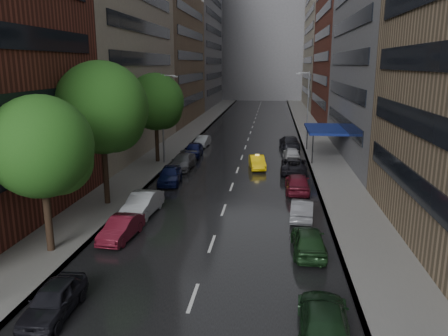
# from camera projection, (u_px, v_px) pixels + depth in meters

# --- Properties ---
(road) EXTENTS (14.00, 140.00, 0.01)m
(road) POSITION_uv_depth(u_px,v_px,m) (250.00, 135.00, 63.73)
(road) COLOR black
(road) RESTS_ON ground
(sidewalk_left) EXTENTS (4.00, 140.00, 0.15)m
(sidewalk_left) POSITION_uv_depth(u_px,v_px,m) (189.00, 133.00, 64.69)
(sidewalk_left) COLOR gray
(sidewalk_left) RESTS_ON ground
(sidewalk_right) EXTENTS (4.00, 140.00, 0.15)m
(sidewalk_right) POSITION_uv_depth(u_px,v_px,m) (312.00, 135.00, 62.74)
(sidewalk_right) COLOR gray
(sidewalk_right) RESTS_ON ground
(buildings_left) EXTENTS (8.00, 108.00, 38.00)m
(buildings_left) POSITION_uv_depth(u_px,v_px,m) (161.00, 26.00, 70.14)
(buildings_left) COLOR maroon
(buildings_left) RESTS_ON ground
(buildings_right) EXTENTS (8.05, 109.10, 36.00)m
(buildings_right) POSITION_uv_depth(u_px,v_px,m) (354.00, 30.00, 65.09)
(buildings_right) COLOR #937A5B
(buildings_right) RESTS_ON ground
(building_far) EXTENTS (40.00, 14.00, 32.00)m
(building_far) POSITION_uv_depth(u_px,v_px,m) (263.00, 43.00, 125.74)
(building_far) COLOR slate
(building_far) RESTS_ON ground
(tree_near) EXTENTS (5.39, 5.39, 8.60)m
(tree_near) POSITION_uv_depth(u_px,v_px,m) (41.00, 147.00, 22.58)
(tree_near) COLOR #382619
(tree_near) RESTS_ON ground
(tree_mid) EXTENTS (6.49, 6.49, 10.34)m
(tree_mid) POSITION_uv_depth(u_px,v_px,m) (102.00, 108.00, 30.40)
(tree_mid) COLOR #382619
(tree_mid) RESTS_ON ground
(tree_far) EXTENTS (5.80, 5.80, 9.24)m
(tree_far) POSITION_uv_depth(u_px,v_px,m) (156.00, 102.00, 44.29)
(tree_far) COLOR #382619
(tree_far) RESTS_ON ground
(taxi) EXTENTS (1.97, 4.13, 1.31)m
(taxi) POSITION_uv_depth(u_px,v_px,m) (257.00, 162.00, 42.94)
(taxi) COLOR yellow
(taxi) RESTS_ON ground
(parked_cars_left) EXTENTS (2.28, 42.32, 1.54)m
(parked_cars_left) POSITION_uv_depth(u_px,v_px,m) (169.00, 176.00, 37.40)
(parked_cars_left) COLOR black
(parked_cars_left) RESTS_ON ground
(parked_cars_right) EXTENTS (2.66, 43.24, 1.60)m
(parked_cars_right) POSITION_uv_depth(u_px,v_px,m) (296.00, 177.00, 36.89)
(parked_cars_right) COLOR black
(parked_cars_right) RESTS_ON ground
(street_lamp_left) EXTENTS (1.74, 0.22, 9.00)m
(street_lamp_left) POSITION_uv_depth(u_px,v_px,m) (163.00, 117.00, 44.10)
(street_lamp_left) COLOR gray
(street_lamp_left) RESTS_ON sidewalk_left
(street_lamp_right) EXTENTS (1.74, 0.22, 9.00)m
(street_lamp_right) POSITION_uv_depth(u_px,v_px,m) (307.00, 105.00, 56.92)
(street_lamp_right) COLOR gray
(street_lamp_right) RESTS_ON sidewalk_right
(awning) EXTENTS (4.00, 8.00, 3.12)m
(awning) POSITION_uv_depth(u_px,v_px,m) (325.00, 129.00, 47.53)
(awning) COLOR navy
(awning) RESTS_ON sidewalk_right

